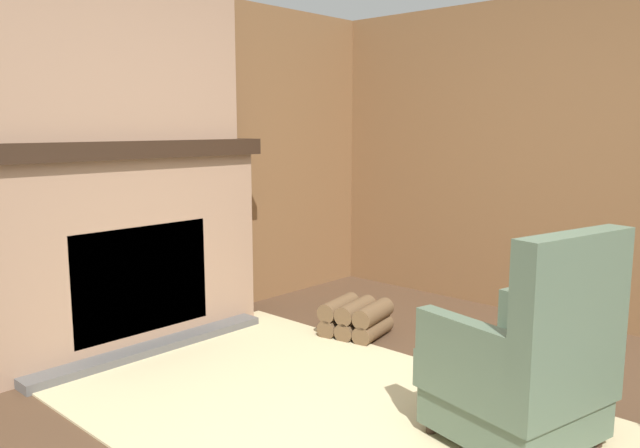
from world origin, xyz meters
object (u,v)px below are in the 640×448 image
at_px(firewood_stack, 356,318).
at_px(storage_case, 145,129).
at_px(oil_lamp_vase, 84,123).
at_px(armchair, 525,369).

bearing_deg(firewood_stack, storage_case, -136.26).
bearing_deg(oil_lamp_vase, storage_case, 89.98).
bearing_deg(oil_lamp_vase, firewood_stack, 53.78).
height_order(oil_lamp_vase, storage_case, oil_lamp_vase).
distance_m(firewood_stack, oil_lamp_vase, 2.18).
relative_size(armchair, storage_case, 4.71).
xyz_separation_m(oil_lamp_vase, storage_case, (0.00, 0.41, -0.04)).
relative_size(oil_lamp_vase, storage_case, 1.44).
distance_m(oil_lamp_vase, storage_case, 0.42).
xyz_separation_m(armchair, oil_lamp_vase, (-2.54, -0.73, 1.10)).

